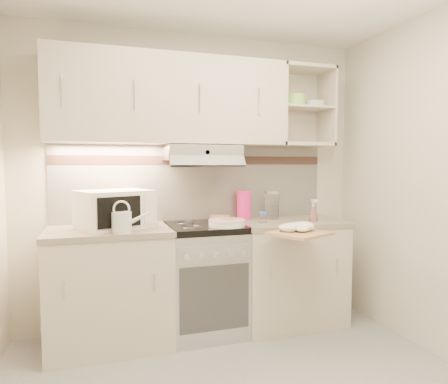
{
  "coord_description": "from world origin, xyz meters",
  "views": [
    {
      "loc": [
        -0.83,
        -2.01,
        1.39
      ],
      "look_at": [
        0.12,
        0.95,
        1.17
      ],
      "focal_mm": 32.0,
      "sensor_mm": 36.0,
      "label": 1
    }
  ],
  "objects_px": {
    "watering_can": "(123,221)",
    "pink_pitcher": "(244,205)",
    "microwave": "(115,209)",
    "cutting_board": "(300,233)",
    "glass_jar": "(272,205)",
    "spray_bottle": "(313,212)",
    "plate_stack": "(227,223)",
    "electric_range": "(205,278)"
  },
  "relations": [
    {
      "from": "watering_can",
      "to": "pink_pitcher",
      "type": "bearing_deg",
      "value": 27.12
    },
    {
      "from": "microwave",
      "to": "cutting_board",
      "type": "distance_m",
      "value": 1.41
    },
    {
      "from": "glass_jar",
      "to": "cutting_board",
      "type": "height_order",
      "value": "glass_jar"
    },
    {
      "from": "microwave",
      "to": "spray_bottle",
      "type": "bearing_deg",
      "value": -27.77
    },
    {
      "from": "pink_pitcher",
      "to": "cutting_board",
      "type": "bearing_deg",
      "value": -97.42
    },
    {
      "from": "plate_stack",
      "to": "spray_bottle",
      "type": "bearing_deg",
      "value": 4.01
    },
    {
      "from": "watering_can",
      "to": "spray_bottle",
      "type": "relative_size",
      "value": 1.37
    },
    {
      "from": "plate_stack",
      "to": "glass_jar",
      "type": "xyz_separation_m",
      "value": [
        0.51,
        0.28,
        0.1
      ]
    },
    {
      "from": "glass_jar",
      "to": "spray_bottle",
      "type": "relative_size",
      "value": 1.26
    },
    {
      "from": "spray_bottle",
      "to": "pink_pitcher",
      "type": "bearing_deg",
      "value": 152.57
    },
    {
      "from": "plate_stack",
      "to": "pink_pitcher",
      "type": "distance_m",
      "value": 0.45
    },
    {
      "from": "electric_range",
      "to": "spray_bottle",
      "type": "height_order",
      "value": "spray_bottle"
    },
    {
      "from": "glass_jar",
      "to": "microwave",
      "type": "bearing_deg",
      "value": -175.75
    },
    {
      "from": "cutting_board",
      "to": "spray_bottle",
      "type": "bearing_deg",
      "value": 23.92
    },
    {
      "from": "plate_stack",
      "to": "spray_bottle",
      "type": "relative_size",
      "value": 1.44
    },
    {
      "from": "watering_can",
      "to": "electric_range",
      "type": "bearing_deg",
      "value": 24.83
    },
    {
      "from": "plate_stack",
      "to": "cutting_board",
      "type": "xyz_separation_m",
      "value": [
        0.47,
        -0.31,
        -0.06
      ]
    },
    {
      "from": "pink_pitcher",
      "to": "spray_bottle",
      "type": "height_order",
      "value": "pink_pitcher"
    },
    {
      "from": "electric_range",
      "to": "microwave",
      "type": "relative_size",
      "value": 1.46
    },
    {
      "from": "spray_bottle",
      "to": "cutting_board",
      "type": "height_order",
      "value": "spray_bottle"
    },
    {
      "from": "microwave",
      "to": "plate_stack",
      "type": "bearing_deg",
      "value": -35.55
    },
    {
      "from": "watering_can",
      "to": "pink_pitcher",
      "type": "xyz_separation_m",
      "value": [
        1.07,
        0.41,
        0.04
      ]
    },
    {
      "from": "cutting_board",
      "to": "glass_jar",
      "type": "bearing_deg",
      "value": 61.24
    },
    {
      "from": "microwave",
      "to": "glass_jar",
      "type": "relative_size",
      "value": 2.47
    },
    {
      "from": "watering_can",
      "to": "glass_jar",
      "type": "distance_m",
      "value": 1.35
    },
    {
      "from": "electric_range",
      "to": "spray_bottle",
      "type": "xyz_separation_m",
      "value": [
        0.94,
        -0.1,
        0.53
      ]
    },
    {
      "from": "glass_jar",
      "to": "cutting_board",
      "type": "bearing_deg",
      "value": -94.05
    },
    {
      "from": "watering_can",
      "to": "cutting_board",
      "type": "bearing_deg",
      "value": -5.09
    },
    {
      "from": "microwave",
      "to": "plate_stack",
      "type": "height_order",
      "value": "microwave"
    },
    {
      "from": "electric_range",
      "to": "cutting_board",
      "type": "height_order",
      "value": "electric_range"
    },
    {
      "from": "microwave",
      "to": "glass_jar",
      "type": "xyz_separation_m",
      "value": [
        1.35,
        0.1,
        -0.02
      ]
    },
    {
      "from": "pink_pitcher",
      "to": "watering_can",
      "type": "bearing_deg",
      "value": 176.82
    },
    {
      "from": "glass_jar",
      "to": "watering_can",
      "type": "bearing_deg",
      "value": -165.41
    },
    {
      "from": "pink_pitcher",
      "to": "cutting_board",
      "type": "xyz_separation_m",
      "value": [
        0.2,
        -0.66,
        -0.16
      ]
    },
    {
      "from": "electric_range",
      "to": "watering_can",
      "type": "relative_size",
      "value": 3.31
    },
    {
      "from": "watering_can",
      "to": "spray_bottle",
      "type": "xyz_separation_m",
      "value": [
        1.59,
        0.12,
        -0.01
      ]
    },
    {
      "from": "electric_range",
      "to": "microwave",
      "type": "bearing_deg",
      "value": 178.44
    },
    {
      "from": "electric_range",
      "to": "plate_stack",
      "type": "relative_size",
      "value": 3.14
    },
    {
      "from": "plate_stack",
      "to": "pink_pitcher",
      "type": "relative_size",
      "value": 1.13
    },
    {
      "from": "spray_bottle",
      "to": "electric_range",
      "type": "bearing_deg",
      "value": 175.28
    },
    {
      "from": "glass_jar",
      "to": "spray_bottle",
      "type": "xyz_separation_m",
      "value": [
        0.28,
        -0.22,
        -0.05
      ]
    },
    {
      "from": "glass_jar",
      "to": "cutting_board",
      "type": "distance_m",
      "value": 0.62
    }
  ]
}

